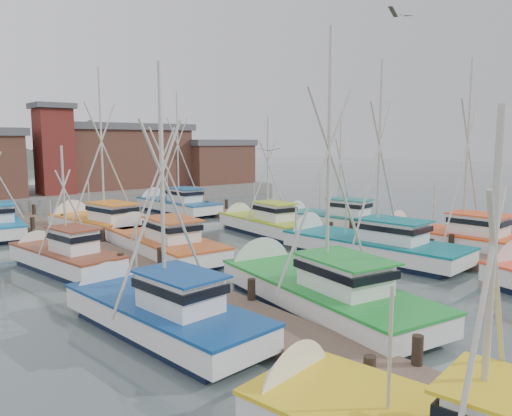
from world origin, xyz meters
TOP-DOWN VIEW (x-y plane):
  - ground at (0.00, 0.00)m, footprint 260.00×260.00m
  - dock_left at (-7.00, 4.04)m, footprint 2.30×46.00m
  - dock_right at (7.00, 4.04)m, footprint 2.30×46.00m
  - quay at (0.00, 37.00)m, footprint 44.00×16.00m
  - shed_center at (6.00, 37.00)m, footprint 14.84×9.54m
  - shed_right at (17.00, 34.00)m, footprint 8.48×6.36m
  - lookout_tower at (-2.00, 33.00)m, footprint 3.60×3.60m
  - boat_4 at (-3.94, -3.14)m, footprint 4.56×10.61m
  - boat_5 at (3.99, 0.84)m, footprint 4.52×10.72m
  - boat_6 at (-9.80, -1.56)m, footprint 3.80×8.97m
  - boat_7 at (9.47, -1.06)m, footprint 4.62×9.81m
  - boat_8 at (-4.30, 8.36)m, footprint 3.91×10.05m
  - boat_9 at (4.31, 9.76)m, footprint 3.41×8.76m
  - boat_10 at (-9.58, 8.36)m, footprint 3.50×7.98m
  - boat_11 at (9.19, 7.93)m, footprint 4.14×9.05m
  - boat_12 at (-4.41, 16.62)m, footprint 4.68×10.45m
  - boat_13 at (4.74, 22.36)m, footprint 4.45×9.83m
  - gull_near at (-3.02, -5.98)m, footprint 1.54×0.66m
  - gull_far at (2.19, 6.55)m, footprint 1.47×0.65m

SIDE VIEW (x-z plane):
  - ground at x=0.00m, z-range 0.00..0.00m
  - dock_left at x=-7.00m, z-range -0.54..0.96m
  - dock_right at x=7.00m, z-range -0.54..0.96m
  - quay at x=0.00m, z-range 0.00..1.20m
  - boat_10 at x=-9.58m, z-range -2.63..3.98m
  - boat_9 at x=4.31m, z-range -3.57..4.93m
  - boat_11 at x=9.19m, z-range -3.67..5.03m
  - boat_8 at x=-4.30m, z-range -4.13..5.49m
  - boat_6 at x=-9.80m, z-range -4.00..5.37m
  - boat_4 at x=-3.94m, z-range -4.87..6.25m
  - boat_5 at x=3.99m, z-range -4.96..6.34m
  - boat_13 at x=4.74m, z-range -4.92..6.30m
  - boat_12 at x=-4.41m, z-range -5.25..6.64m
  - boat_7 at x=9.47m, z-range -5.11..6.50m
  - shed_right at x=17.00m, z-range 1.24..6.44m
  - shed_center at x=6.00m, z-range 1.24..8.14m
  - lookout_tower at x=-2.00m, z-range 1.30..9.80m
  - gull_far at x=2.19m, z-range 5.59..5.83m
  - gull_near at x=-3.02m, z-range 10.17..10.41m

